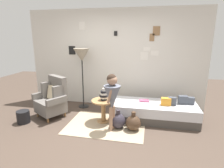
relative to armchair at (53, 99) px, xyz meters
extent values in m
plane|color=#4C3D33|center=(1.28, -0.83, -0.44)|extent=(12.00, 12.00, 0.00)
cube|color=silver|center=(1.28, 1.12, 0.86)|extent=(4.80, 0.10, 2.60)
cube|color=white|center=(2.14, 1.07, 1.13)|extent=(0.17, 0.02, 0.11)
cube|color=#9F9F9B|center=(2.14, 1.06, 1.13)|extent=(0.13, 0.01, 0.09)
cube|color=white|center=(0.41, 1.07, 1.73)|extent=(0.16, 0.02, 0.20)
cube|color=#AEAEAC|center=(0.41, 1.06, 1.73)|extent=(0.13, 0.01, 0.16)
cube|color=olive|center=(2.26, 1.07, 1.43)|extent=(0.12, 0.02, 0.18)
cube|color=slate|center=(2.26, 1.06, 1.43)|extent=(0.09, 0.01, 0.14)
cube|color=black|center=(1.33, 1.07, 1.53)|extent=(0.09, 0.02, 0.12)
cube|color=#A4A498|center=(1.33, 1.06, 1.53)|extent=(0.07, 0.01, 0.09)
cube|color=white|center=(2.35, 1.07, 1.04)|extent=(0.19, 0.02, 0.13)
cube|color=gray|center=(2.35, 1.06, 1.04)|extent=(0.15, 0.01, 0.10)
cube|color=black|center=(0.09, 1.07, 1.08)|extent=(0.18, 0.02, 0.23)
cube|color=gray|center=(0.09, 1.06, 1.08)|extent=(0.14, 0.01, 0.18)
cube|color=olive|center=(2.36, 1.07, 1.59)|extent=(0.17, 0.02, 0.22)
cube|color=silver|center=(2.36, 1.06, 1.59)|extent=(0.14, 0.01, 0.17)
cube|color=white|center=(2.09, 1.07, 0.96)|extent=(0.20, 0.02, 0.21)
cube|color=gray|center=(2.09, 1.06, 0.96)|extent=(0.15, 0.01, 0.16)
cube|color=tan|center=(1.37, -0.21, -0.43)|extent=(1.67, 1.23, 0.01)
cylinder|color=olive|center=(-0.36, -0.13, -0.38)|extent=(0.04, 0.04, 0.12)
cylinder|color=olive|center=(0.06, -0.38, -0.38)|extent=(0.04, 0.04, 0.12)
cylinder|color=olive|center=(-0.13, 0.25, -0.38)|extent=(0.04, 0.04, 0.12)
cylinder|color=olive|center=(0.29, 0.01, -0.38)|extent=(0.04, 0.04, 0.12)
cube|color=slate|center=(-0.04, -0.06, -0.17)|extent=(0.80, 0.79, 0.30)
cube|color=slate|center=(0.08, 0.14, 0.26)|extent=(0.59, 0.43, 0.55)
cube|color=slate|center=(-0.21, 0.16, 0.17)|extent=(0.23, 0.31, 0.39)
cube|color=slate|center=(0.24, -0.11, 0.17)|extent=(0.23, 0.31, 0.39)
cube|color=slate|center=(-0.33, 0.09, 0.05)|extent=(0.33, 0.48, 0.14)
cube|color=slate|center=(0.24, -0.25, 0.05)|extent=(0.33, 0.48, 0.14)
cube|color=beige|center=(0.01, 0.02, 0.14)|extent=(0.39, 0.32, 0.33)
cube|color=#4C4742|center=(2.39, 0.29, -0.35)|extent=(1.91, 0.82, 0.18)
cube|color=silver|center=(2.39, 0.29, -0.15)|extent=(1.91, 0.82, 0.22)
cube|color=#474C56|center=(3.16, 0.42, 0.04)|extent=(0.21, 0.13, 0.16)
cube|color=#474C56|center=(3.02, 0.40, 0.06)|extent=(0.21, 0.14, 0.19)
cube|color=#474C56|center=(2.77, 0.27, 0.05)|extent=(0.17, 0.13, 0.18)
cube|color=orange|center=(2.64, 0.23, 0.05)|extent=(0.21, 0.13, 0.17)
cylinder|color=tan|center=(1.27, -0.06, -0.43)|extent=(0.29, 0.29, 0.02)
cylinder|color=tan|center=(1.27, -0.06, -0.19)|extent=(0.10, 0.10, 0.47)
cylinder|color=tan|center=(1.27, -0.06, 0.06)|extent=(0.53, 0.53, 0.03)
cylinder|color=black|center=(1.28, -0.05, 0.10)|extent=(0.14, 0.14, 0.04)
cylinder|color=silver|center=(1.28, -0.05, 0.14)|extent=(0.17, 0.17, 0.04)
cylinder|color=black|center=(1.28, -0.05, 0.18)|extent=(0.20, 0.20, 0.04)
cylinder|color=silver|center=(1.28, -0.05, 0.22)|extent=(0.17, 0.17, 0.04)
cylinder|color=black|center=(1.28, -0.05, 0.26)|extent=(0.14, 0.14, 0.04)
cylinder|color=silver|center=(1.28, -0.05, 0.32)|extent=(0.07, 0.07, 0.06)
cylinder|color=black|center=(0.50, 0.73, -0.43)|extent=(0.28, 0.28, 0.02)
cylinder|color=black|center=(0.50, 0.73, 0.33)|extent=(0.03, 0.03, 1.49)
cone|color=#9E937F|center=(0.50, 0.73, 0.99)|extent=(0.42, 0.42, 0.33)
cylinder|color=#A37A60|center=(1.53, -0.44, -0.19)|extent=(0.07, 0.07, 0.50)
cylinder|color=#A37A60|center=(1.56, -0.35, -0.19)|extent=(0.07, 0.07, 0.50)
cone|color=slate|center=(1.55, -0.40, 0.27)|extent=(0.34, 0.34, 0.48)
cylinder|color=slate|center=(1.55, -0.40, 0.43)|extent=(0.17, 0.17, 0.18)
cylinder|color=#A37A60|center=(1.52, -0.52, 0.34)|extent=(0.14, 0.09, 0.32)
cylinder|color=#A37A60|center=(1.60, -0.29, 0.34)|extent=(0.14, 0.09, 0.32)
sphere|color=#A37A60|center=(1.55, -0.40, 0.62)|extent=(0.20, 0.20, 0.20)
sphere|color=#38281E|center=(1.54, -0.39, 0.65)|extent=(0.19, 0.19, 0.19)
cube|color=#A24B6E|center=(2.15, 0.39, -0.02)|extent=(0.24, 0.19, 0.03)
sphere|color=#332D38|center=(1.65, -0.29, -0.28)|extent=(0.32, 0.32, 0.32)
cylinder|color=#332D38|center=(1.65, -0.29, -0.08)|extent=(0.09, 0.09, 0.09)
sphere|color=#473323|center=(1.98, -0.32, -0.28)|extent=(0.32, 0.32, 0.32)
cylinder|color=#473323|center=(1.98, -0.32, -0.08)|extent=(0.09, 0.09, 0.09)
cylinder|color=black|center=(-0.48, -0.49, -0.30)|extent=(0.28, 0.28, 0.28)
camera|label=1|loc=(2.28, -3.84, 1.45)|focal=29.79mm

